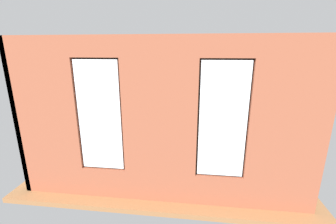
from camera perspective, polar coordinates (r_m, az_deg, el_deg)
ground_plane at (r=7.03m, az=1.40°, el=-8.74°), size 6.24×5.97×0.10m
brick_wall_with_windows at (r=4.04m, az=-2.14°, el=-3.74°), size 5.64×0.30×3.09m
white_wall_right at (r=7.16m, az=-21.36°, el=4.04°), size 0.10×4.97×3.09m
couch_by_window at (r=5.27m, az=-9.21°, el=-13.20°), size 2.09×0.87×0.80m
couch_left at (r=7.13m, az=18.81°, el=-5.94°), size 0.98×1.96×0.80m
coffee_table at (r=7.28m, az=-1.45°, el=-4.33°), size 1.38×0.73×0.42m
cup_ceramic at (r=7.32m, az=1.65°, el=-3.35°), size 0.09×0.09×0.11m
candle_jar at (r=7.24m, az=-1.46°, el=-3.51°), size 0.08×0.08×0.12m
table_plant_small at (r=7.19m, az=-4.87°, el=-3.05°), size 0.16×0.16×0.26m
remote_silver at (r=7.14m, az=-0.76°, el=-4.19°), size 0.18×0.07×0.02m
media_console at (r=7.76m, az=-16.87°, el=-4.35°), size 0.97×0.42×0.57m
tv_flatscreen at (r=7.56m, az=-17.27°, el=0.52°), size 1.10×0.20×0.79m
potted_plant_near_tv at (r=6.58m, az=-16.07°, el=-3.50°), size 1.25×1.07×1.47m
potted_plant_between_couches at (r=4.94m, az=7.89°, el=-9.95°), size 0.74×0.74×1.11m
potted_plant_beside_window_right at (r=5.58m, az=-23.62°, el=-8.95°), size 0.92×1.06×1.29m
potted_plant_foreground_right at (r=9.04m, az=-11.12°, el=1.26°), size 0.57×0.57×0.97m
potted_plant_corner_far_left at (r=5.19m, az=25.40°, el=-13.08°), size 0.46×0.46×0.76m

